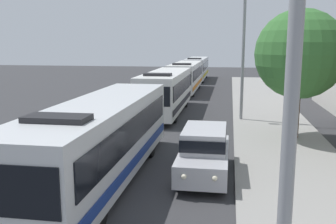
{
  "coord_description": "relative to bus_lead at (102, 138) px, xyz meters",
  "views": [
    {
      "loc": [
        3.3,
        -1.71,
        5.15
      ],
      "look_at": [
        0.25,
        16.95,
        1.68
      ],
      "focal_mm": 40.5,
      "sensor_mm": 36.0,
      "label": 1
    }
  ],
  "objects": [
    {
      "name": "bus_second_in_line",
      "position": [
        -0.0,
        14.14,
        -0.0
      ],
      "size": [
        2.58,
        10.7,
        3.21
      ],
      "color": "silver",
      "rests_on": "ground_plane"
    },
    {
      "name": "roadside_tree",
      "position": [
        8.14,
        7.51,
        2.88
      ],
      "size": [
        4.63,
        4.63,
        6.74
      ],
      "color": "#4C3823",
      "rests_on": "sidewalk"
    },
    {
      "name": "bus_lead",
      "position": [
        0.0,
        0.0,
        0.0
      ],
      "size": [
        2.58,
        12.07,
        3.21
      ],
      "color": "silver",
      "rests_on": "ground_plane"
    },
    {
      "name": "white_suv",
      "position": [
        3.7,
        1.22,
        -0.66
      ],
      "size": [
        1.86,
        4.84,
        1.9
      ],
      "color": "#B7B7BC",
      "rests_on": "ground_plane"
    },
    {
      "name": "streetlamp_mid",
      "position": [
        5.4,
        12.09,
        3.63
      ],
      "size": [
        5.26,
        0.28,
        8.56
      ],
      "color": "gray",
      "rests_on": "sidewalk"
    },
    {
      "name": "bus_middle",
      "position": [
        -0.0,
        26.78,
        -0.0
      ],
      "size": [
        2.58,
        11.6,
        3.21
      ],
      "color": "silver",
      "rests_on": "ground_plane"
    },
    {
      "name": "bus_fourth_in_line",
      "position": [
        -0.0,
        39.79,
        -0.0
      ],
      "size": [
        2.58,
        11.85,
        3.21
      ],
      "color": "silver",
      "rests_on": "ground_plane"
    },
    {
      "name": "streetlamp_near",
      "position": [
        5.4,
        -7.99,
        3.82
      ],
      "size": [
        5.12,
        0.28,
        8.94
      ],
      "color": "gray",
      "rests_on": "sidewalk"
    }
  ]
}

